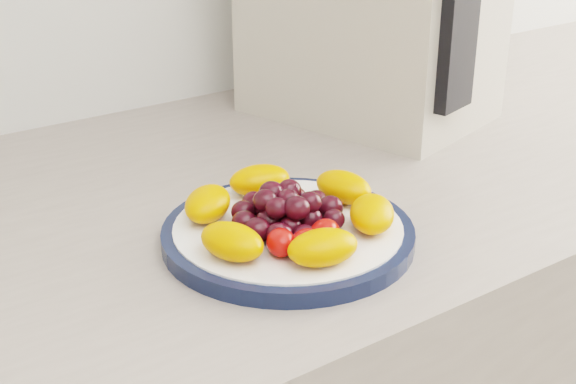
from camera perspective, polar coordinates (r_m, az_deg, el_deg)
plate_rim at (r=0.73m, az=0.00°, el=-3.05°), size 0.23×0.23×0.01m
plate_face at (r=0.73m, az=0.00°, el=-2.98°), size 0.21×0.21×0.02m
fruit_plate at (r=0.71m, az=0.16°, el=-1.54°), size 0.20×0.20×0.04m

